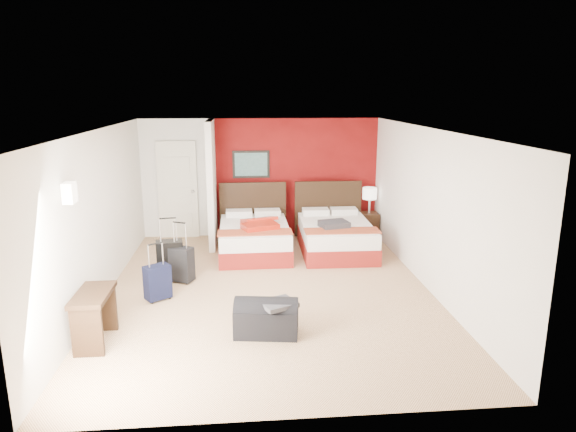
{
  "coord_description": "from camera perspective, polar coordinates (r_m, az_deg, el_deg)",
  "views": [
    {
      "loc": [
        -0.37,
        -7.47,
        3.04
      ],
      "look_at": [
        0.37,
        0.8,
        1.0
      ],
      "focal_mm": 31.68,
      "sensor_mm": 36.0,
      "label": 1
    }
  ],
  "objects": [
    {
      "name": "room_walls",
      "position": [
        9.13,
        -11.51,
        2.25
      ],
      "size": [
        5.02,
        6.52,
        2.5
      ],
      "color": "white",
      "rests_on": "ground"
    },
    {
      "name": "red_accent_panel",
      "position": [
        10.91,
        0.87,
        4.36
      ],
      "size": [
        3.5,
        0.04,
        2.5
      ],
      "primitive_type": "cube",
      "color": "maroon",
      "rests_on": "ground"
    },
    {
      "name": "bed_left",
      "position": [
        9.78,
        -3.79,
        -2.6
      ],
      "size": [
        1.33,
        1.89,
        0.56
      ],
      "primitive_type": "cube",
      "rotation": [
        0.0,
        0.0,
        0.01
      ],
      "color": "silver",
      "rests_on": "ground"
    },
    {
      "name": "entry_door",
      "position": [
        10.95,
        -12.27,
        2.88
      ],
      "size": [
        0.82,
        0.06,
        2.05
      ],
      "primitive_type": "cube",
      "color": "silver",
      "rests_on": "ground"
    },
    {
      "name": "jacket_bundle",
      "position": [
        9.49,
        5.19,
        -0.94
      ],
      "size": [
        0.58,
        0.51,
        0.12
      ],
      "primitive_type": "cube",
      "rotation": [
        0.0,
        0.0,
        0.23
      ],
      "color": "#35353A",
      "rests_on": "bed_right"
    },
    {
      "name": "partition_wall",
      "position": [
        10.26,
        -8.56,
        3.6
      ],
      "size": [
        0.12,
        1.2,
        2.5
      ],
      "primitive_type": "cube",
      "color": "silver",
      "rests_on": "ground"
    },
    {
      "name": "nightstand",
      "position": [
        10.99,
        9.02,
        -0.98
      ],
      "size": [
        0.38,
        0.38,
        0.53
      ],
      "primitive_type": "cube",
      "rotation": [
        0.0,
        0.0,
        0.01
      ],
      "color": "#331E11",
      "rests_on": "ground"
    },
    {
      "name": "red_suitcase_open",
      "position": [
        9.6,
        -3.21,
        -0.83
      ],
      "size": [
        0.89,
        1.04,
        0.11
      ],
      "primitive_type": "cube",
      "rotation": [
        0.0,
        0.0,
        0.33
      ],
      "color": "#AB1F0E",
      "rests_on": "bed_left"
    },
    {
      "name": "table_lamp",
      "position": [
        10.87,
        9.13,
        1.75
      ],
      "size": [
        0.34,
        0.34,
        0.54
      ],
      "primitive_type": "cylinder",
      "rotation": [
        0.0,
        0.0,
        0.15
      ],
      "color": "silver",
      "rests_on": "nightstand"
    },
    {
      "name": "jacket_draped",
      "position": [
        6.5,
        -1.1,
        -9.82
      ],
      "size": [
        0.53,
        0.5,
        0.06
      ],
      "primitive_type": "cube",
      "rotation": [
        0.0,
        0.0,
        0.45
      ],
      "color": "#38383D",
      "rests_on": "duffel_bag"
    },
    {
      "name": "suitcase_navy",
      "position": [
        7.87,
        -14.43,
        -7.38
      ],
      "size": [
        0.43,
        0.39,
        0.51
      ],
      "primitive_type": "cube",
      "rotation": [
        0.0,
        0.0,
        0.6
      ],
      "color": "black",
      "rests_on": "ground"
    },
    {
      "name": "suitcase_charcoal",
      "position": [
        8.5,
        -11.87,
        -5.47
      ],
      "size": [
        0.44,
        0.38,
        0.56
      ],
      "primitive_type": "cube",
      "rotation": [
        0.0,
        0.0,
        -0.46
      ],
      "color": "black",
      "rests_on": "ground"
    },
    {
      "name": "ground",
      "position": [
        8.07,
        -2.12,
        -8.33
      ],
      "size": [
        6.5,
        6.5,
        0.0
      ],
      "primitive_type": "plane",
      "color": "tan",
      "rests_on": "ground"
    },
    {
      "name": "bed_right",
      "position": [
        9.89,
        5.41,
        -2.43
      ],
      "size": [
        1.37,
        1.94,
        0.57
      ],
      "primitive_type": "cube",
      "rotation": [
        0.0,
        0.0,
        -0.02
      ],
      "color": "white",
      "rests_on": "ground"
    },
    {
      "name": "duffel_bag",
      "position": [
        6.63,
        -2.44,
        -11.52
      ],
      "size": [
        0.86,
        0.54,
        0.41
      ],
      "primitive_type": "cube",
      "rotation": [
        0.0,
        0.0,
        -0.14
      ],
      "color": "black",
      "rests_on": "ground"
    },
    {
      "name": "suitcase_black",
      "position": [
        8.62,
        -13.1,
        -4.97
      ],
      "size": [
        0.46,
        0.33,
        0.64
      ],
      "primitive_type": "cube",
      "rotation": [
        0.0,
        0.0,
        0.17
      ],
      "color": "black",
      "rests_on": "ground"
    },
    {
      "name": "desk",
      "position": [
        6.79,
        -20.86,
        -10.63
      ],
      "size": [
        0.4,
        0.8,
        0.67
      ],
      "primitive_type": "cube",
      "rotation": [
        0.0,
        0.0,
        0.0
      ],
      "color": "black",
      "rests_on": "ground"
    }
  ]
}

